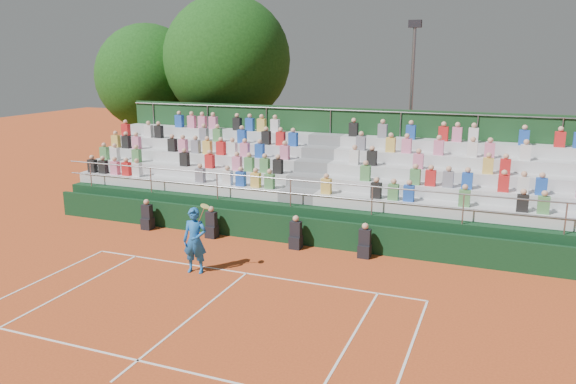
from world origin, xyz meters
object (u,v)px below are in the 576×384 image
at_px(tree_west, 148,77).
at_px(tree_east, 227,60).
at_px(tennis_player, 195,240).
at_px(floodlight_mast, 412,94).

relative_size(tree_west, tree_east, 0.86).
distance_m(tree_west, tree_east, 4.84).
bearing_deg(tennis_player, tree_east, 112.98).
distance_m(tennis_player, tree_west, 16.55).
bearing_deg(tree_west, floodlight_mast, 4.03).
relative_size(tree_east, floodlight_mast, 1.18).
relative_size(tree_west, floodlight_mast, 1.01).
bearing_deg(tree_west, tennis_player, -50.70).
bearing_deg(floodlight_mast, tennis_player, -107.30).
bearing_deg(tree_east, tennis_player, -67.02).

